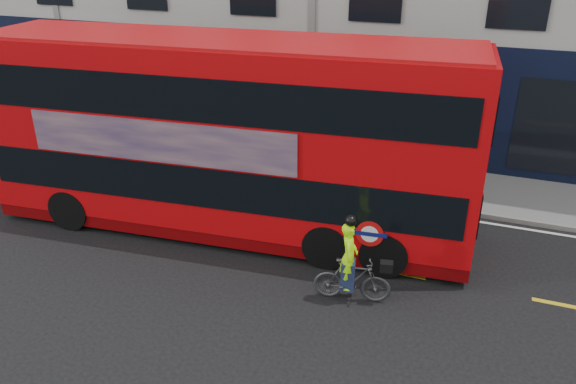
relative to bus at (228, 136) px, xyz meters
The scene contains 7 objects.
ground 3.32m from the bus, 84.75° to the right, with size 120.00×120.00×0.00m, color black.
pavement 4.93m from the bus, 87.30° to the left, with size 60.00×3.00×0.12m, color gray.
kerb 3.70m from the bus, 85.85° to the left, with size 60.00×0.12×0.13m, color gray.
road_edge_line 3.52m from the bus, 85.35° to the left, with size 58.00×0.10×0.01m, color silver.
lane_dashes 2.58m from the bus, 73.99° to the right, with size 58.00×0.12×0.01m, color gold, non-canonical shape.
bus is the anchor object (origin of this frame).
cyclist 4.61m from the bus, 28.78° to the right, with size 1.65×0.73×1.97m.
Camera 1 is at (5.68, -9.39, 7.05)m, focal length 35.00 mm.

